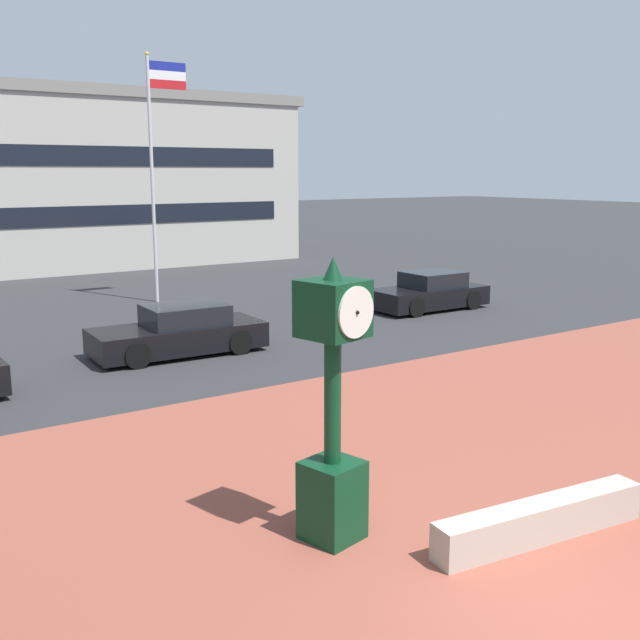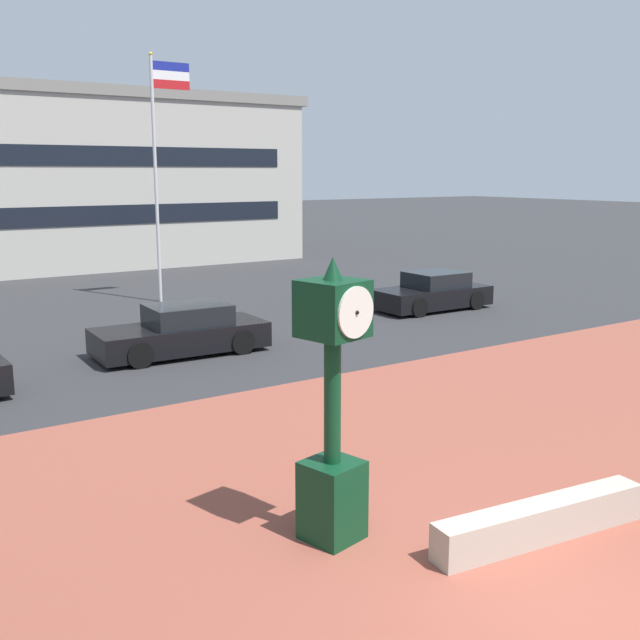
# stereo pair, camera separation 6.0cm
# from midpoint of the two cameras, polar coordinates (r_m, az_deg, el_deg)

# --- Properties ---
(ground_plane) EXTENTS (200.00, 200.00, 0.00)m
(ground_plane) POSITION_cam_midpoint_polar(r_m,az_deg,el_deg) (9.16, 18.47, -19.83)
(ground_plane) COLOR #2D2D30
(plaza_brick_paving) EXTENTS (44.00, 13.11, 0.01)m
(plaza_brick_paving) POSITION_cam_midpoint_polar(r_m,az_deg,el_deg) (10.68, 7.23, -14.60)
(plaza_brick_paving) COLOR brown
(plaza_brick_paving) RESTS_ON ground
(planter_wall) EXTENTS (3.22, 0.78, 0.50)m
(planter_wall) POSITION_cam_midpoint_polar(r_m,az_deg,el_deg) (10.33, 16.61, -14.43)
(planter_wall) COLOR #ADA393
(planter_wall) RESTS_ON ground
(street_clock) EXTENTS (0.84, 0.88, 3.64)m
(street_clock) POSITION_cam_midpoint_polar(r_m,az_deg,el_deg) (9.41, 1.13, -7.06)
(street_clock) COLOR #0C381E
(street_clock) RESTS_ON ground
(car_street_near) EXTENTS (4.13, 1.96, 1.28)m
(car_street_near) POSITION_cam_midpoint_polar(r_m,az_deg,el_deg) (25.91, 8.60, 2.06)
(car_street_near) COLOR black
(car_street_near) RESTS_ON ground
(car_street_far) EXTENTS (4.45, 2.04, 1.28)m
(car_street_far) POSITION_cam_midpoint_polar(r_m,az_deg,el_deg) (19.65, -10.34, -0.92)
(car_street_far) COLOR black
(car_street_far) RESTS_ON ground
(flagpole_primary) EXTENTS (1.48, 0.14, 8.65)m
(flagpole_primary) POSITION_cam_midpoint_polar(r_m,az_deg,el_deg) (27.52, -12.10, 11.80)
(flagpole_primary) COLOR silver
(flagpole_primary) RESTS_ON ground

